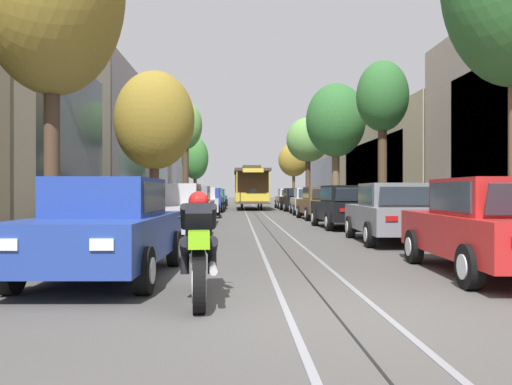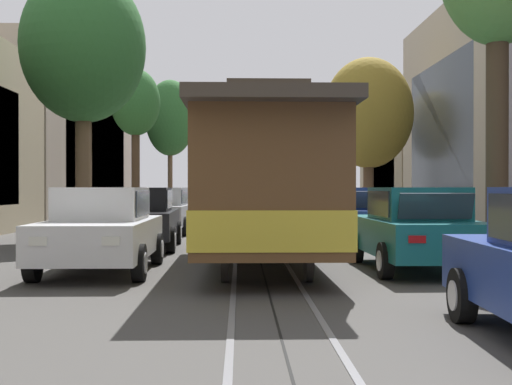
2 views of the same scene
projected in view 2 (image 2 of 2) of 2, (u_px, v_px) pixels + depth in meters
name	position (u px, v px, depth m)	size (l,w,h in m)	color
ground_plane	(254.00, 238.00, 21.90)	(167.86, 167.86, 0.00)	#4C4947
trolley_track_rails	(257.00, 251.00, 17.19)	(1.14, 75.15, 0.01)	gray
parked_car_blue_near_left	(294.00, 199.00, 46.29)	(2.09, 4.40, 1.58)	#233D93
parked_car_silver_second_left	(298.00, 201.00, 39.76)	(2.03, 4.37, 1.58)	#B7B7BC
parked_car_grey_mid_left	(311.00, 204.00, 33.16)	(2.01, 4.36, 1.58)	slate
parked_car_silver_fourth_left	(330.00, 208.00, 26.35)	(2.13, 4.42, 1.58)	#B7B7BC
parked_car_blue_fifth_left	(358.00, 215.00, 19.73)	(2.08, 4.40, 1.58)	#233D93
parked_car_teal_sixth_left	(416.00, 228.00, 13.21)	(2.05, 4.38, 1.58)	#196B70
parked_car_red_near_right	(200.00, 199.00, 46.11)	(2.14, 4.42, 1.58)	red
parked_car_grey_second_right	(195.00, 201.00, 40.65)	(2.12, 4.41, 1.58)	slate
parked_car_black_mid_right	(191.00, 203.00, 35.20)	(2.11, 4.41, 1.58)	black
parked_car_brown_fourth_right	(179.00, 206.00, 29.09)	(2.09, 4.40, 1.58)	brown
parked_car_silver_fifth_right	(163.00, 210.00, 23.76)	(2.10, 4.40, 1.58)	#B7B7BC
parked_car_black_sixth_right	(140.00, 218.00, 17.96)	(2.10, 4.40, 1.58)	black
parked_car_white_far_right	(102.00, 229.00, 12.88)	(2.02, 4.37, 1.58)	silver
street_tree_kerb_left_near	(323.00, 126.00, 43.89)	(2.91, 3.13, 7.73)	#4C3826
street_tree_kerb_left_second	(368.00, 113.00, 29.43)	(3.82, 3.22, 7.12)	brown
street_tree_kerb_right_near	(170.00, 118.00, 43.50)	(3.13, 2.81, 8.37)	brown
street_tree_kerb_right_second	(136.00, 105.00, 31.82)	(2.25, 2.25, 7.05)	#4C3826
street_tree_kerb_right_mid	(83.00, 48.00, 21.14)	(3.78, 4.11, 8.25)	brown
cable_car_trolley	(262.00, 183.00, 13.65)	(2.63, 9.15, 3.28)	brown
motorcycle_with_rider	(269.00, 201.00, 48.04)	(0.59, 1.99, 1.37)	black
pedestrian_on_left_pavement	(364.00, 201.00, 34.18)	(0.55, 0.41, 1.66)	slate
pedestrian_on_right_pavement	(436.00, 208.00, 22.75)	(0.55, 0.42, 1.59)	#282D38
fire_hydrant	(170.00, 207.00, 41.81)	(0.40, 0.22, 0.84)	red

